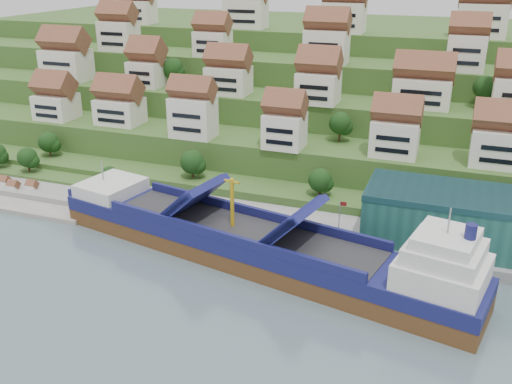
% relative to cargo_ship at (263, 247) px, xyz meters
% --- Properties ---
extents(ground, '(300.00, 300.00, 0.00)m').
position_rel_cargo_ship_xyz_m(ground, '(-6.36, -0.45, -3.44)').
color(ground, slate).
rests_on(ground, ground).
extents(quay, '(180.00, 14.00, 2.20)m').
position_rel_cargo_ship_xyz_m(quay, '(13.64, 14.55, -2.34)').
color(quay, gray).
rests_on(quay, ground).
extents(pebble_beach, '(45.00, 20.00, 1.00)m').
position_rel_cargo_ship_xyz_m(pebble_beach, '(-64.36, 11.55, -2.94)').
color(pebble_beach, gray).
rests_on(pebble_beach, ground).
extents(hillside, '(260.00, 128.00, 31.00)m').
position_rel_cargo_ship_xyz_m(hillside, '(-6.36, 103.11, 7.22)').
color(hillside, '#2D4C1E').
rests_on(hillside, ground).
extents(hillside_village, '(157.86, 64.06, 29.08)m').
position_rel_cargo_ship_xyz_m(hillside_village, '(-4.10, 60.07, 20.96)').
color(hillside_village, silver).
rests_on(hillside_village, ground).
extents(hillside_trees, '(140.16, 61.61, 28.55)m').
position_rel_cargo_ship_xyz_m(hillside_trees, '(-16.40, 43.64, 12.58)').
color(hillside_trees, '#193D14').
rests_on(hillside_trees, ground).
extents(flagpole, '(1.28, 0.16, 8.00)m').
position_rel_cargo_ship_xyz_m(flagpole, '(11.75, 9.55, 3.45)').
color(flagpole, gray).
rests_on(flagpole, quay).
extents(beach_huts, '(14.40, 3.70, 2.20)m').
position_rel_cargo_ship_xyz_m(beach_huts, '(-66.36, 10.30, -1.34)').
color(beach_huts, white).
rests_on(beach_huts, pebble_beach).
extents(cargo_ship, '(82.91, 29.03, 18.24)m').
position_rel_cargo_ship_xyz_m(cargo_ship, '(0.00, 0.00, 0.00)').
color(cargo_ship, '#533419').
rests_on(cargo_ship, ground).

